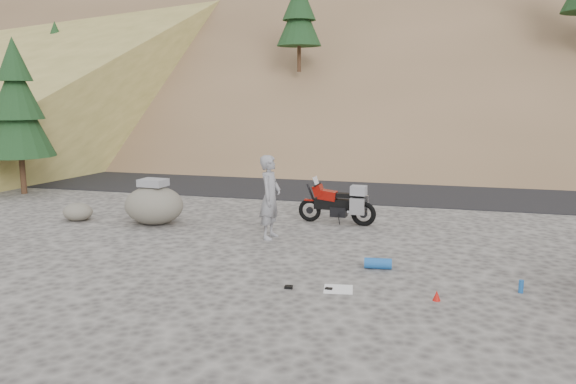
% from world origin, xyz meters
% --- Properties ---
extents(ground, '(140.00, 140.00, 0.00)m').
position_xyz_m(ground, '(0.00, 0.00, 0.00)').
color(ground, '#464240').
rests_on(ground, ground).
extents(road, '(120.00, 7.00, 0.05)m').
position_xyz_m(road, '(0.00, 9.00, 0.00)').
color(road, black).
rests_on(road, ground).
extents(hillside, '(120.00, 73.00, 46.72)m').
position_xyz_m(hillside, '(-0.05, 40.88, 11.08)').
color(hillside, brown).
rests_on(hillside, ground).
extents(conifer_verge, '(2.20, 2.20, 5.04)m').
position_xyz_m(conifer_verge, '(-11.00, 4.50, 2.89)').
color(conifer_verge, '#392114').
rests_on(conifer_verge, ground).
extents(motorcycle, '(2.02, 0.66, 1.20)m').
position_xyz_m(motorcycle, '(-0.19, 2.90, 0.51)').
color(motorcycle, black).
rests_on(motorcycle, ground).
extents(man, '(0.50, 0.73, 1.91)m').
position_xyz_m(man, '(-1.49, 1.09, 0.00)').
color(man, gray).
rests_on(man, ground).
extents(boulder, '(1.81, 1.66, 1.15)m').
position_xyz_m(boulder, '(-4.73, 1.67, 0.50)').
color(boulder, '#555149').
rests_on(boulder, ground).
extents(small_rock, '(0.77, 0.70, 0.46)m').
position_xyz_m(small_rock, '(-6.85, 1.51, 0.23)').
color(small_rock, '#555149').
rests_on(small_rock, ground).
extents(gear_white_cloth, '(0.54, 0.50, 0.02)m').
position_xyz_m(gear_white_cloth, '(0.60, -1.88, 0.01)').
color(gear_white_cloth, white).
rests_on(gear_white_cloth, ground).
extents(gear_blue_mat, '(0.53, 0.26, 0.21)m').
position_xyz_m(gear_blue_mat, '(1.13, -0.55, 0.10)').
color(gear_blue_mat, '#1B56A4').
rests_on(gear_blue_mat, ground).
extents(gear_bottle, '(0.09, 0.09, 0.22)m').
position_xyz_m(gear_bottle, '(3.57, -1.25, 0.11)').
color(gear_bottle, '#1B56A4').
rests_on(gear_bottle, ground).
extents(gear_funnel, '(0.17, 0.17, 0.17)m').
position_xyz_m(gear_funnel, '(2.22, -1.98, 0.08)').
color(gear_funnel, '#BB130C').
rests_on(gear_funnel, ground).
extents(gear_glove_a, '(0.13, 0.09, 0.03)m').
position_xyz_m(gear_glove_a, '(0.45, -1.94, 0.02)').
color(gear_glove_a, black).
rests_on(gear_glove_a, ground).
extents(gear_glove_b, '(0.15, 0.12, 0.04)m').
position_xyz_m(gear_glove_b, '(-0.23, -2.04, 0.02)').
color(gear_glove_b, black).
rests_on(gear_glove_b, ground).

